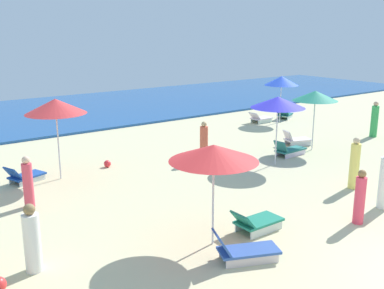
{
  "coord_description": "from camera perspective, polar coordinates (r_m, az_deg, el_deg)",
  "views": [
    {
      "loc": [
        -9.34,
        -3.48,
        5.07
      ],
      "look_at": [
        -0.37,
        8.68,
        1.21
      ],
      "focal_mm": 42.65,
      "sensor_mm": 36.0,
      "label": 1
    }
  ],
  "objects": [
    {
      "name": "ocean",
      "position": [
        29.21,
        -17.25,
        3.81
      ],
      "size": [
        60.0,
        12.52,
        0.12
      ],
      "primitive_type": "cube",
      "color": "#1E5093",
      "rests_on": "ground_plane"
    },
    {
      "name": "umbrella_0",
      "position": [
        15.91,
        -16.7,
        4.6
      ],
      "size": [
        2.05,
        2.05,
        2.8
      ],
      "color": "silver",
      "rests_on": "ground_plane"
    },
    {
      "name": "lounge_chair_0_0",
      "position": [
        16.42,
        -20.24,
        -3.7
      ],
      "size": [
        1.4,
        1.02,
        0.66
      ],
      "rotation": [
        0.0,
        0.0,
        1.91
      ],
      "color": "silver",
      "rests_on": "ground_plane"
    },
    {
      "name": "umbrella_1",
      "position": [
        25.41,
        11.13,
        7.83
      ],
      "size": [
        1.84,
        1.84,
        2.56
      ],
      "color": "silver",
      "rests_on": "ground_plane"
    },
    {
      "name": "lounge_chair_1_0",
      "position": [
        25.49,
        8.5,
        3.27
      ],
      "size": [
        1.28,
        0.67,
        0.61
      ],
      "rotation": [
        0.0,
        0.0,
        1.57
      ],
      "color": "silver",
      "rests_on": "ground_plane"
    },
    {
      "name": "lounge_chair_1_1",
      "position": [
        26.85,
        11.52,
        3.71
      ],
      "size": [
        1.42,
        1.14,
        0.67
      ],
      "rotation": [
        0.0,
        0.0,
        2.04
      ],
      "color": "silver",
      "rests_on": "ground_plane"
    },
    {
      "name": "umbrella_2",
      "position": [
        19.79,
        15.18,
        5.89
      ],
      "size": [
        1.87,
        1.87,
        2.55
      ],
      "color": "silver",
      "rests_on": "ground_plane"
    },
    {
      "name": "lounge_chair_2_0",
      "position": [
        20.8,
        12.87,
        0.61
      ],
      "size": [
        1.34,
        0.98,
        0.7
      ],
      "rotation": [
        0.0,
        0.0,
        1.24
      ],
      "color": "silver",
      "rests_on": "ground_plane"
    },
    {
      "name": "lounge_chair_2_1",
      "position": [
        19.05,
        12.05,
        -0.67
      ],
      "size": [
        1.52,
        0.63,
        0.71
      ],
      "rotation": [
        0.0,
        0.0,
        1.61
      ],
      "color": "silver",
      "rests_on": "ground_plane"
    },
    {
      "name": "umbrella_4",
      "position": [
        17.29,
        10.7,
        5.21
      ],
      "size": [
        2.04,
        2.04,
        2.61
      ],
      "color": "silver",
      "rests_on": "ground_plane"
    },
    {
      "name": "umbrella_5",
      "position": [
        10.5,
        2.72,
        -1.07
      ],
      "size": [
        2.1,
        2.1,
        2.48
      ],
      "color": "silver",
      "rests_on": "ground_plane"
    },
    {
      "name": "lounge_chair_5_0",
      "position": [
        10.53,
        6.47,
        -13.0
      ],
      "size": [
        1.6,
        1.13,
        0.75
      ],
      "rotation": [
        0.0,
        0.0,
        1.17
      ],
      "color": "silver",
      "rests_on": "ground_plane"
    },
    {
      "name": "lounge_chair_5_1",
      "position": [
        11.95,
        8.01,
        -9.57
      ],
      "size": [
        1.36,
        0.67,
        0.63
      ],
      "rotation": [
        0.0,
        0.0,
        1.57
      ],
      "color": "silver",
      "rests_on": "ground_plane"
    },
    {
      "name": "beachgoer_0",
      "position": [
        17.77,
        1.5,
        0.24
      ],
      "size": [
        0.44,
        0.44,
        1.59
      ],
      "rotation": [
        0.0,
        0.0,
        2.48
      ],
      "color": "#D15940",
      "rests_on": "ground_plane"
    },
    {
      "name": "beachgoer_1",
      "position": [
        14.03,
        -19.83,
        -4.54
      ],
      "size": [
        0.31,
        0.31,
        1.54
      ],
      "rotation": [
        0.0,
        0.0,
        3.09
      ],
      "color": "#EC485B",
      "rests_on": "ground_plane"
    },
    {
      "name": "beachgoer_2",
      "position": [
        23.47,
        21.85,
        2.83
      ],
      "size": [
        0.44,
        0.44,
        1.72
      ],
      "rotation": [
        0.0,
        0.0,
        3.56
      ],
      "color": "green",
      "rests_on": "ground_plane"
    },
    {
      "name": "beachgoer_3",
      "position": [
        10.43,
        -19.37,
        -11.23
      ],
      "size": [
        0.51,
        0.51,
        1.54
      ],
      "rotation": [
        0.0,
        0.0,
        3.93
      ],
      "color": "white",
      "rests_on": "ground_plane"
    },
    {
      "name": "beachgoer_4",
      "position": [
        12.93,
        20.25,
        -6.31
      ],
      "size": [
        0.35,
        0.35,
        1.49
      ],
      "rotation": [
        0.0,
        0.0,
        5.98
      ],
      "color": "#F7435D",
      "rests_on": "ground_plane"
    },
    {
      "name": "beachgoer_7",
      "position": [
        15.63,
        19.66,
        -2.36
      ],
      "size": [
        0.44,
        0.44,
        1.71
      ],
      "rotation": [
        0.0,
        0.0,
        2.26
      ],
      "color": "#F6E269",
      "rests_on": "ground_plane"
    },
    {
      "name": "beach_ball_1",
      "position": [
        17.42,
        -10.54,
        -2.38
      ],
      "size": [
        0.27,
        0.27,
        0.27
      ],
      "primitive_type": "sphere",
      "color": "red",
      "rests_on": "ground_plane"
    }
  ]
}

